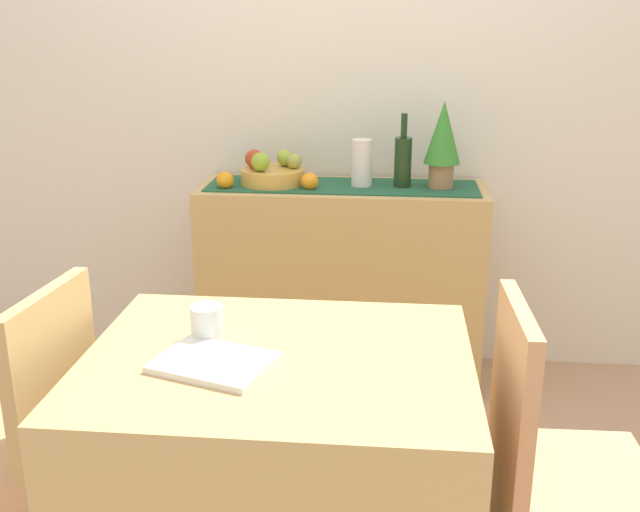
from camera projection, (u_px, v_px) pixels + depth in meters
name	position (u px, v px, depth m)	size (l,w,h in m)	color
ground_plane	(302.00, 499.00, 2.56)	(6.40, 6.40, 0.02)	tan
room_wall_rear	(332.00, 68.00, 3.26)	(6.40, 0.06, 2.70)	silver
sideboard_console	(341.00, 284.00, 3.29)	(1.21, 0.42, 0.88)	tan
table_runner	(342.00, 186.00, 3.15)	(1.14, 0.32, 0.01)	#205538
fruit_bowl	(273.00, 176.00, 3.17)	(0.27, 0.27, 0.06)	gold
apple_upper	(254.00, 159.00, 3.16)	(0.08, 0.08, 0.08)	#AC391E
apple_left	(285.00, 158.00, 3.20)	(0.07, 0.07, 0.07)	#92AD39
apple_rear	(261.00, 162.00, 3.10)	(0.08, 0.08, 0.08)	#88AB2C
apple_right	(294.00, 161.00, 3.15)	(0.06, 0.06, 0.06)	#96A242
wine_bottle	(403.00, 161.00, 3.09)	(0.07, 0.07, 0.31)	#1D3318
ceramic_vase	(362.00, 163.00, 3.11)	(0.09, 0.09, 0.20)	silver
potted_plant	(443.00, 140.00, 3.05)	(0.15, 0.15, 0.36)	#A7764F
orange_loose_far	(310.00, 181.00, 3.08)	(0.07, 0.07, 0.07)	orange
orange_loose_near_bowl	(225.00, 180.00, 3.10)	(0.07, 0.07, 0.07)	orange
dining_table	(280.00, 479.00, 2.03)	(1.00, 0.80, 0.74)	tan
open_book	(214.00, 363.00, 1.86)	(0.28, 0.21, 0.02)	white
coffee_cup	(207.00, 323.00, 2.00)	(0.09, 0.09, 0.10)	silver
chair_near_window	(16.00, 495.00, 2.14)	(0.44, 0.44, 0.90)	tan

